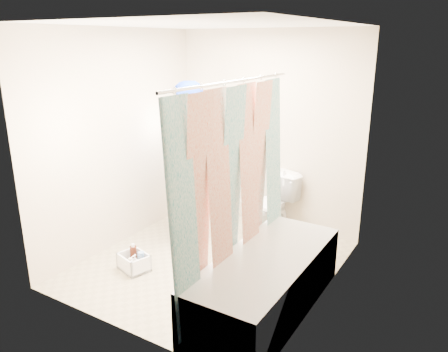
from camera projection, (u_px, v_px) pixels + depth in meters
The scene contains 14 objects.
floor at pixel (211, 263), 4.62m from camera, with size 2.60×2.60×0.00m, color tan.
ceiling at pixel (208, 24), 3.91m from camera, with size 2.40×2.60×0.02m, color white.
wall_back at pixel (268, 131), 5.33m from camera, with size 2.40×0.02×2.40m, color #BBAE90.
wall_front at pixel (113, 191), 3.21m from camera, with size 2.40×0.02×2.40m, color #BBAE90.
wall_left at pixel (120, 140), 4.86m from camera, with size 0.02×2.60×2.40m, color #BBAE90.
wall_right at pixel (329, 172), 3.67m from camera, with size 0.02×2.60×2.40m, color #BBAE90.
bathtub at pixel (266, 281), 3.78m from camera, with size 0.70×1.75×0.50m.
curtain_rod at pixel (235, 81), 3.44m from camera, with size 0.02×0.02×1.90m, color silver.
shower_curtain at pixel (234, 193), 3.72m from camera, with size 0.06×1.75×1.80m, color white.
toilet at pixel (268, 206), 5.17m from camera, with size 0.42×0.74×0.76m, color white.
tank_lid at pixel (261, 204), 5.07m from camera, with size 0.46×0.20×0.04m, color white.
tank_internals at pixel (277, 173), 5.22m from camera, with size 0.18×0.09×0.25m.
plumber at pixel (186, 163), 4.96m from camera, with size 0.67×0.44×1.85m, color #0F339E.
cleaning_caddy at pixel (134, 263), 4.46m from camera, with size 0.35×0.31×0.23m.
Camera 1 is at (2.27, -3.46, 2.26)m, focal length 35.00 mm.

